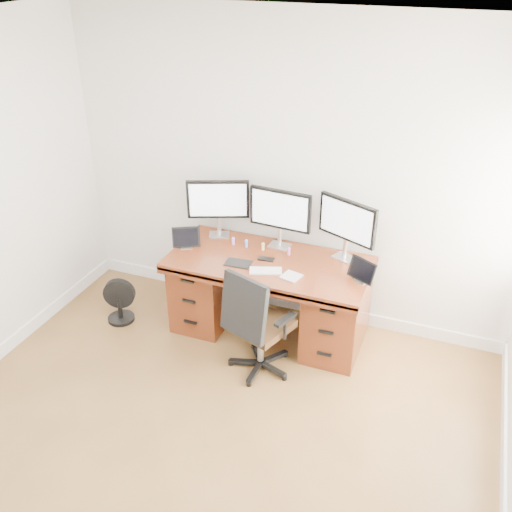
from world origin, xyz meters
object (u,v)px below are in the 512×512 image
(office_chair, at_px, (257,339))
(floor_fan, at_px, (119,301))
(keyboard, at_px, (266,271))
(desk, at_px, (270,293))
(monitor_center, at_px, (280,211))

(office_chair, relative_size, floor_fan, 2.22)
(floor_fan, relative_size, keyboard, 1.62)
(floor_fan, bearing_deg, desk, -4.83)
(desk, bearing_deg, office_chair, -80.55)
(monitor_center, bearing_deg, desk, -85.94)
(office_chair, distance_m, monitor_center, 1.10)
(monitor_center, bearing_deg, keyboard, -81.12)
(monitor_center, height_order, keyboard, monitor_center)
(desk, xyz_separation_m, office_chair, (0.09, -0.54, -0.09))
(keyboard, bearing_deg, office_chair, -100.12)
(office_chair, relative_size, monitor_center, 1.71)
(floor_fan, bearing_deg, monitor_center, 4.23)
(keyboard, bearing_deg, desk, 81.03)
(desk, relative_size, floor_fan, 4.01)
(office_chair, xyz_separation_m, monitor_center, (-0.09, 0.77, 0.78))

